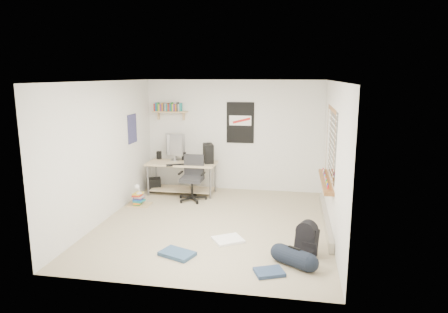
% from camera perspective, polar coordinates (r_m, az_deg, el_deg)
% --- Properties ---
extents(floor, '(4.00, 4.50, 0.01)m').
position_cam_1_polar(floor, '(7.23, -1.39, -9.56)').
color(floor, gray).
rests_on(floor, ground).
extents(ceiling, '(4.00, 4.50, 0.01)m').
position_cam_1_polar(ceiling, '(6.74, -1.49, 10.75)').
color(ceiling, white).
rests_on(ceiling, ground).
extents(back_wall, '(4.00, 0.01, 2.50)m').
position_cam_1_polar(back_wall, '(9.07, 1.40, 3.00)').
color(back_wall, silver).
rests_on(back_wall, ground).
extents(left_wall, '(0.01, 4.50, 2.50)m').
position_cam_1_polar(left_wall, '(7.53, -16.56, 0.75)').
color(left_wall, silver).
rests_on(left_wall, ground).
extents(right_wall, '(0.01, 4.50, 2.50)m').
position_cam_1_polar(right_wall, '(6.78, 15.42, -0.36)').
color(right_wall, silver).
rests_on(right_wall, ground).
extents(desk, '(1.65, 1.23, 0.69)m').
position_cam_1_polar(desk, '(8.92, -6.00, -3.01)').
color(desk, tan).
rests_on(desk, floor).
extents(monitor_left, '(0.45, 0.25, 0.48)m').
position_cam_1_polar(monitor_left, '(9.01, -7.09, 0.80)').
color(monitor_left, '#A6A7AB').
rests_on(monitor_left, desk).
extents(monitor_right, '(0.42, 0.32, 0.47)m').
position_cam_1_polar(monitor_right, '(9.11, -6.90, 0.89)').
color(monitor_right, '#B6B7BC').
rests_on(monitor_right, desk).
extents(pc_tower, '(0.32, 0.45, 0.43)m').
position_cam_1_polar(pc_tower, '(8.77, -2.26, 0.42)').
color(pc_tower, black).
rests_on(pc_tower, desk).
extents(keyboard, '(0.45, 0.29, 0.02)m').
position_cam_1_polar(keyboard, '(8.64, -6.84, -1.21)').
color(keyboard, black).
rests_on(keyboard, desk).
extents(speaker_left, '(0.11, 0.11, 0.20)m').
position_cam_1_polar(speaker_left, '(9.26, -9.27, 0.14)').
color(speaker_left, black).
rests_on(speaker_left, desk).
extents(speaker_right, '(0.11, 0.11, 0.19)m').
position_cam_1_polar(speaker_right, '(9.08, -5.75, -0.01)').
color(speaker_right, black).
rests_on(speaker_right, desk).
extents(office_chair, '(0.63, 0.63, 0.96)m').
position_cam_1_polar(office_chair, '(8.39, -4.62, -3.04)').
color(office_chair, '#262629').
rests_on(office_chair, floor).
extents(wall_shelf, '(0.80, 0.22, 0.24)m').
position_cam_1_polar(wall_shelf, '(9.22, -7.69, 6.36)').
color(wall_shelf, tan).
rests_on(wall_shelf, back_wall).
extents(poster_back_wall, '(0.62, 0.03, 0.92)m').
position_cam_1_polar(poster_back_wall, '(8.98, 2.34, 4.84)').
color(poster_back_wall, black).
rests_on(poster_back_wall, back_wall).
extents(poster_left_wall, '(0.02, 0.42, 0.60)m').
position_cam_1_polar(poster_left_wall, '(8.56, -12.97, 3.89)').
color(poster_left_wall, navy).
rests_on(poster_left_wall, left_wall).
extents(window, '(0.10, 1.50, 1.26)m').
position_cam_1_polar(window, '(7.03, 14.84, 1.75)').
color(window, brown).
rests_on(window, right_wall).
extents(baseboard_heater, '(0.08, 2.50, 0.18)m').
position_cam_1_polar(baseboard_heater, '(7.38, 14.33, -8.71)').
color(baseboard_heater, '#B7B2A8').
rests_on(baseboard_heater, floor).
extents(backpack, '(0.38, 0.34, 0.41)m').
position_cam_1_polar(backpack, '(6.11, 11.70, -11.82)').
color(backpack, black).
rests_on(backpack, floor).
extents(duffel_bag, '(0.35, 0.35, 0.50)m').
position_cam_1_polar(duffel_bag, '(5.76, 9.96, -13.90)').
color(duffel_bag, black).
rests_on(duffel_bag, floor).
extents(tshirt, '(0.58, 0.56, 0.04)m').
position_cam_1_polar(tshirt, '(6.51, 0.58, -11.79)').
color(tshirt, white).
rests_on(tshirt, floor).
extents(jeans_a, '(0.58, 0.48, 0.05)m').
position_cam_1_polar(jeans_a, '(6.06, -6.71, -13.62)').
color(jeans_a, navy).
rests_on(jeans_a, floor).
extents(jeans_b, '(0.46, 0.41, 0.05)m').
position_cam_1_polar(jeans_b, '(5.57, 6.48, -16.08)').
color(jeans_b, navy).
rests_on(jeans_b, floor).
extents(book_stack, '(0.48, 0.44, 0.27)m').
position_cam_1_polar(book_stack, '(8.34, -12.07, -5.80)').
color(book_stack, brown).
rests_on(book_stack, floor).
extents(desk_lamp, '(0.13, 0.20, 0.19)m').
position_cam_1_polar(desk_lamp, '(8.25, -12.06, -4.32)').
color(desk_lamp, silver).
rests_on(desk_lamp, book_stack).
extents(subwoofer, '(0.36, 0.36, 0.31)m').
position_cam_1_polar(subwoofer, '(9.26, -9.89, -4.02)').
color(subwoofer, black).
rests_on(subwoofer, floor).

